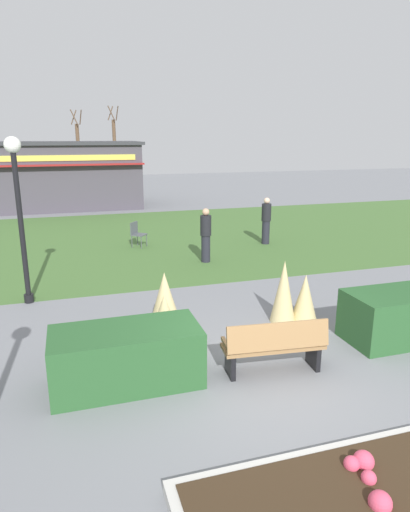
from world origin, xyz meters
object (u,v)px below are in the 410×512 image
at_px(park_bench, 275,346).
at_px(person_strolling, 206,235).
at_px(lamppost_mid, 18,201).
at_px(trash_bin, 384,310).
at_px(person_standing, 266,221).
at_px(parked_car_west_slot, 34,182).
at_px(cafe_chair_west, 137,232).
at_px(tree_left_bg, 79,153).
at_px(food_kiosk, 69,175).
at_px(tree_right_bg, 115,150).

xyz_separation_m(park_bench, person_strolling, (0.91, 6.82, 0.38)).
xyz_separation_m(lamppost_mid, trash_bin, (7.08, -3.67, -2.04)).
relative_size(person_standing, parked_car_west_slot, 0.40).
bearing_deg(person_standing, lamppost_mid, -92.15).
xyz_separation_m(park_bench, cafe_chair_west, (-0.84, 9.41, 0.05)).
distance_m(person_standing, tree_left_bg, 23.71).
distance_m(lamppost_mid, person_strolling, 5.70).
bearing_deg(cafe_chair_west, person_standing, -11.11).
xyz_separation_m(food_kiosk, person_strolling, (3.84, -12.91, -0.91)).
bearing_deg(tree_left_bg, food_kiosk, -94.40).
height_order(person_standing, parked_car_west_slot, person_standing).
xyz_separation_m(cafe_chair_west, tree_right_bg, (1.72, 22.70, 2.18)).
bearing_deg(trash_bin, cafe_chair_west, 114.25).
relative_size(cafe_chair_west, parked_car_west_slot, 0.21).
bearing_deg(person_strolling, cafe_chair_west, -114.20).
bearing_deg(food_kiosk, lamppost_mid, -94.59).
bearing_deg(person_standing, tree_right_bg, 158.74).
distance_m(cafe_chair_west, parked_car_west_slot, 19.36).
bearing_deg(food_kiosk, cafe_chair_west, -78.58).
height_order(cafe_chair_west, person_strolling, person_strolling).
bearing_deg(tree_right_bg, park_bench, -91.57).
height_order(park_bench, trash_bin, park_bench).
bearing_deg(parked_car_west_slot, trash_bin, -73.05).
relative_size(person_strolling, tree_left_bg, 0.29).
xyz_separation_m(park_bench, parked_car_west_slot, (-5.35, 28.23, 0.16)).
bearing_deg(parked_car_west_slot, cafe_chair_west, -76.52).
xyz_separation_m(person_standing, tree_right_bg, (-2.84, 23.59, 1.85)).
height_order(food_kiosk, parked_car_west_slot, food_kiosk).
bearing_deg(food_kiosk, trash_bin, -72.59).
distance_m(park_bench, lamppost_mid, 6.54).
xyz_separation_m(cafe_chair_west, person_standing, (4.56, -0.90, 0.33)).
xyz_separation_m(trash_bin, tree_right_bg, (-2.07, 31.09, 2.33)).
height_order(lamppost_mid, tree_right_bg, tree_right_bg).
bearing_deg(trash_bin, person_strolling, 109.24).
bearing_deg(park_bench, parked_car_west_slot, 100.74).
xyz_separation_m(cafe_chair_west, parked_car_west_slot, (-4.51, 18.83, 0.12)).
relative_size(food_kiosk, tree_right_bg, 1.25).
height_order(person_strolling, person_standing, same).
bearing_deg(person_standing, cafe_chair_west, -129.24).
bearing_deg(park_bench, person_standing, 66.38).
height_order(person_strolling, parked_car_west_slot, person_strolling).
distance_m(food_kiosk, tree_right_bg, 12.98).
bearing_deg(park_bench, tree_right_bg, 88.43).
height_order(trash_bin, person_standing, person_standing).
distance_m(cafe_chair_west, person_standing, 4.66).
xyz_separation_m(lamppost_mid, tree_left_bg, (2.11, 26.77, 0.11)).
bearing_deg(park_bench, trash_bin, 18.92).
xyz_separation_m(lamppost_mid, food_kiosk, (1.21, 15.05, -0.65)).
bearing_deg(person_standing, trash_bin, -34.06).
distance_m(food_kiosk, parked_car_west_slot, 8.92).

